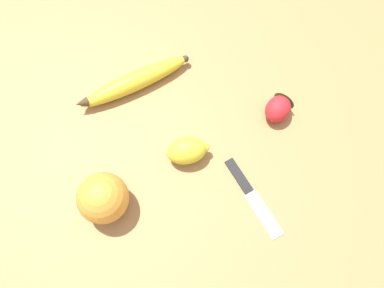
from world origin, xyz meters
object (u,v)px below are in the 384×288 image
banana (134,82)px  paring_knife (251,194)px  orange (103,198)px  strawberry (279,107)px  lemon (187,151)px

banana → paring_knife: bearing=107.2°
banana → paring_knife: 0.29m
paring_knife → orange: bearing=-26.8°
strawberry → paring_knife: strawberry is taller
orange → strawberry: (-0.29, -0.18, -0.02)m
orange → strawberry: size_ratio=1.14×
orange → paring_knife: (-0.24, -0.03, -0.04)m
orange → lemon: (-0.13, -0.09, -0.02)m
strawberry → lemon: 0.18m
banana → paring_knife: banana is taller
paring_knife → strawberry: bearing=-140.8°
strawberry → lemon: bearing=154.0°
strawberry → paring_knife: size_ratio=0.52×
paring_knife → banana: bearing=-75.6°
strawberry → paring_knife: 0.17m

